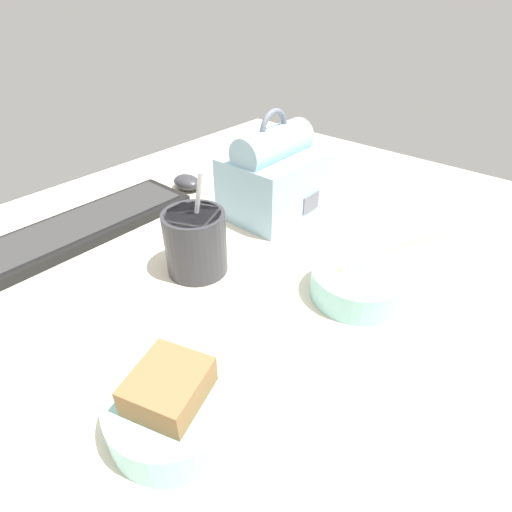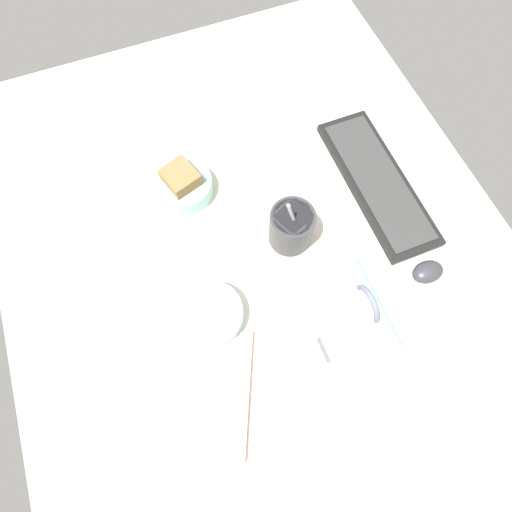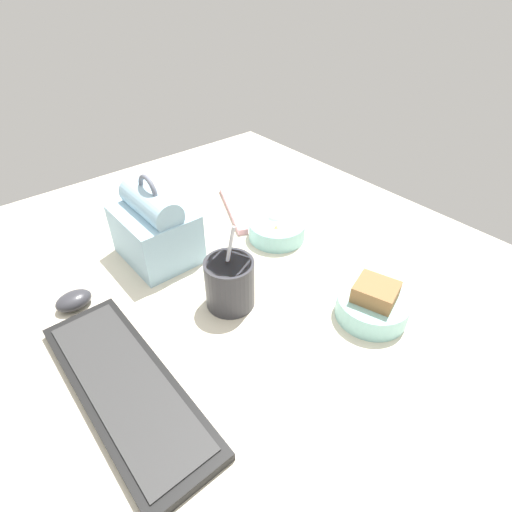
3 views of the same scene
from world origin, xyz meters
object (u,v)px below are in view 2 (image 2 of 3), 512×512
object	(u,v)px
keyboard	(377,182)
bento_bowl_snacks	(210,314)
soup_cup	(291,227)
computer_mouse	(428,272)
chopstick_case	(243,394)
lunch_bag	(355,317)
bento_bowl_sandwich	(183,185)

from	to	relation	value
keyboard	bento_bowl_snacks	distance (cm)	49.42
soup_cup	computer_mouse	world-z (taller)	soup_cup
chopstick_case	soup_cup	bearing A→B (deg)	142.12
keyboard	chopstick_case	size ratio (longest dim) A/B	1.76
computer_mouse	soup_cup	bearing A→B (deg)	-128.18
computer_mouse	chopstick_case	bearing A→B (deg)	-79.11
lunch_bag	chopstick_case	size ratio (longest dim) A/B	0.90
lunch_bag	computer_mouse	xyz separation A→B (cm)	(-3.89, 20.76, -5.95)
bento_bowl_sandwich	keyboard	bearing A→B (deg)	71.19
lunch_bag	chopstick_case	world-z (taller)	lunch_bag
computer_mouse	chopstick_case	xyz separation A→B (cm)	(8.70, -45.25, -0.76)
keyboard	soup_cup	xyz separation A→B (cm)	(5.18, -24.55, 4.27)
soup_cup	chopstick_case	xyz separation A→B (cm)	(27.48, -21.37, -4.49)
soup_cup	chopstick_case	distance (cm)	35.10
bento_bowl_snacks	chopstick_case	bearing A→B (deg)	2.63
lunch_bag	bento_bowl_snacks	bearing A→B (deg)	-114.86
keyboard	soup_cup	distance (cm)	25.46
computer_mouse	bento_bowl_snacks	bearing A→B (deg)	-99.62
keyboard	bento_bowl_snacks	size ratio (longest dim) A/B	2.92
lunch_bag	soup_cup	xyz separation A→B (cm)	(-22.66, -3.11, -2.22)
soup_cup	bento_bowl_snacks	xyz separation A→B (cm)	(10.97, -22.13, -2.96)
soup_cup	lunch_bag	bearing A→B (deg)	7.82
bento_bowl_snacks	computer_mouse	world-z (taller)	bento_bowl_snacks
soup_cup	bento_bowl_sandwich	bearing A→B (deg)	-137.28
keyboard	chopstick_case	distance (cm)	56.35
chopstick_case	computer_mouse	bearing A→B (deg)	100.89
keyboard	lunch_bag	world-z (taller)	lunch_bag
chopstick_case	bento_bowl_snacks	bearing A→B (deg)	-177.37
keyboard	soup_cup	bearing A→B (deg)	-78.10
lunch_bag	computer_mouse	world-z (taller)	lunch_bag
keyboard	bento_bowl_sandwich	xyz separation A→B (cm)	(-14.58, -42.80, 1.85)
bento_bowl_sandwich	bento_bowl_snacks	bearing A→B (deg)	-7.21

